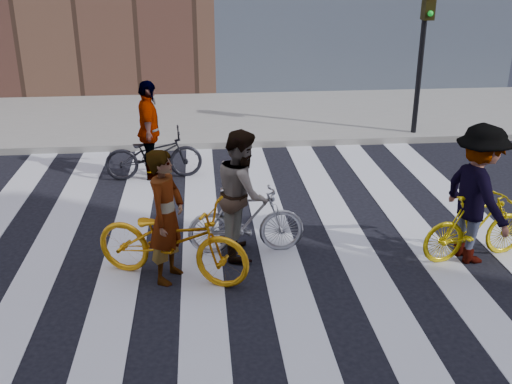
{
  "coord_description": "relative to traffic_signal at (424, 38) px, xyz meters",
  "views": [
    {
      "loc": [
        -0.51,
        -7.56,
        3.98
      ],
      "look_at": [
        0.25,
        0.3,
        0.84
      ],
      "focal_mm": 42.0,
      "sensor_mm": 36.0,
      "label": 1
    }
  ],
  "objects": [
    {
      "name": "rider_right",
      "position": [
        -1.22,
        -5.72,
        -1.31
      ],
      "size": [
        0.94,
        1.37,
        1.94
      ],
      "primitive_type": "imported",
      "rotation": [
        0.0,
        0.0,
        1.76
      ],
      "color": "slate",
      "rests_on": "ground"
    },
    {
      "name": "traffic_signal",
      "position": [
        0.0,
        0.0,
        0.0
      ],
      "size": [
        0.22,
        0.42,
        3.33
      ],
      "color": "black",
      "rests_on": "ground"
    },
    {
      "name": "bike_dark_rear",
      "position": [
        -5.8,
        -2.02,
        -1.8
      ],
      "size": [
        1.85,
        0.77,
        0.95
      ],
      "primitive_type": "imported",
      "rotation": [
        0.0,
        0.0,
        1.65
      ],
      "color": "black",
      "rests_on": "ground"
    },
    {
      "name": "bike_yellow_right",
      "position": [
        -1.17,
        -5.72,
        -1.79
      ],
      "size": [
        1.67,
        0.75,
        0.97
      ],
      "primitive_type": "imported",
      "rotation": [
        0.0,
        0.0,
        1.76
      ],
      "color": "gold",
      "rests_on": "ground"
    },
    {
      "name": "rider_mid",
      "position": [
        -4.36,
        -5.23,
        -1.37
      ],
      "size": [
        0.69,
        0.89,
        1.82
      ],
      "primitive_type": "imported",
      "rotation": [
        0.0,
        0.0,
        1.56
      ],
      "color": "slate",
      "rests_on": "ground"
    },
    {
      "name": "rider_rear",
      "position": [
        -5.85,
        -2.02,
        -1.34
      ],
      "size": [
        0.54,
        1.13,
        1.87
      ],
      "primitive_type": "imported",
      "rotation": [
        0.0,
        0.0,
        1.65
      ],
      "color": "slate",
      "rests_on": "ground"
    },
    {
      "name": "sidewalk_far",
      "position": [
        -4.4,
        2.18,
        -2.2
      ],
      "size": [
        100.0,
        5.0,
        0.15
      ],
      "primitive_type": "cube",
      "color": "gray",
      "rests_on": "ground"
    },
    {
      "name": "ground",
      "position": [
        -4.4,
        -5.32,
        -2.28
      ],
      "size": [
        100.0,
        100.0,
        0.0
      ],
      "primitive_type": "plane",
      "color": "black",
      "rests_on": "ground"
    },
    {
      "name": "bike_yellow_left",
      "position": [
        -5.33,
        -5.88,
        -1.73
      ],
      "size": [
        2.23,
        1.5,
        1.11
      ],
      "primitive_type": "imported",
      "rotation": [
        0.0,
        0.0,
        1.17
      ],
      "color": "orange",
      "rests_on": "ground"
    },
    {
      "name": "bike_silver_mid",
      "position": [
        -4.31,
        -5.23,
        -1.78
      ],
      "size": [
        1.65,
        0.48,
        0.99
      ],
      "primitive_type": "imported",
      "rotation": [
        0.0,
        0.0,
        1.56
      ],
      "color": "#AAADB4",
      "rests_on": "ground"
    },
    {
      "name": "zebra_crosswalk",
      "position": [
        -4.4,
        -5.32,
        -2.27
      ],
      "size": [
        8.25,
        10.0,
        0.01
      ],
      "color": "silver",
      "rests_on": "ground"
    },
    {
      "name": "rider_left",
      "position": [
        -5.38,
        -5.88,
        -1.39
      ],
      "size": [
        0.64,
        0.76,
        1.78
      ],
      "primitive_type": "imported",
      "rotation": [
        0.0,
        0.0,
        1.17
      ],
      "color": "slate",
      "rests_on": "ground"
    }
  ]
}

